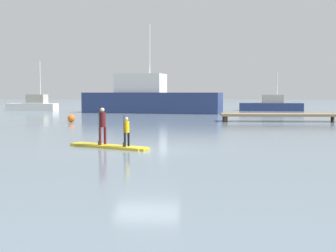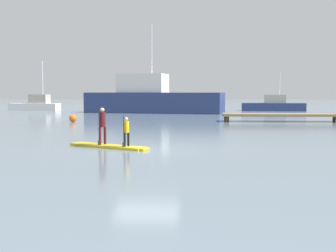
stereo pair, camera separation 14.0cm
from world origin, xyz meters
TOP-DOWN VIEW (x-y plane):
  - ground_plane at (0.00, 0.00)m, footprint 240.00×240.00m
  - paddleboard_near at (-1.61, 0.65)m, footprint 3.49×2.25m
  - paddler_adult at (-1.90, 0.81)m, footprint 0.36×0.44m
  - paddler_child_solo at (-0.83, 0.22)m, footprint 0.27×0.37m
  - fishing_boat_white_large at (-2.84, 31.27)m, footprint 15.35×6.93m
  - fishing_boat_green_midground at (11.20, 37.03)m, footprint 7.63×2.90m
  - motor_boat_small_navy at (-17.52, 36.02)m, footprint 6.24×2.38m
  - floating_dock at (8.43, 17.26)m, footprint 8.96×2.21m
  - mooring_buoy_mid at (-7.33, 15.85)m, footprint 0.55×0.55m

SIDE VIEW (x-z plane):
  - ground_plane at x=0.00m, z-range 0.00..0.00m
  - paddleboard_near at x=-1.61m, z-range 0.00..0.10m
  - mooring_buoy_mid at x=-7.33m, z-range 0.00..0.55m
  - floating_dock at x=8.43m, z-range 0.20..0.81m
  - fishing_boat_green_midground at x=11.20m, z-range -1.64..2.99m
  - motor_boat_small_navy at x=-17.52m, z-range -2.27..3.72m
  - paddler_child_solo at x=-0.83m, z-range 0.13..1.37m
  - paddler_adult at x=-1.90m, z-range 0.21..1.71m
  - fishing_boat_white_large at x=-2.84m, z-range -3.27..6.31m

